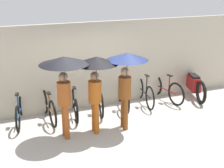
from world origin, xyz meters
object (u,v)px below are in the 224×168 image
(parked_bicycle_6, at_px, (144,92))
(pedestrian_center, at_px, (96,73))
(motorcycle, at_px, (193,84))
(parked_bicycle_1, at_px, (20,110))
(parked_bicycle_4, at_px, (99,98))
(pedestrian_trailing, at_px, (126,70))
(parked_bicycle_2, at_px, (48,107))
(parked_bicycle_7, at_px, (165,89))
(parked_bicycle_5, at_px, (122,94))
(parked_bicycle_3, at_px, (74,103))
(pedestrian_leading, at_px, (64,73))

(parked_bicycle_6, height_order, pedestrian_center, pedestrian_center)
(motorcycle, bearing_deg, parked_bicycle_1, 105.70)
(parked_bicycle_4, relative_size, pedestrian_trailing, 0.85)
(parked_bicycle_1, height_order, parked_bicycle_2, parked_bicycle_1)
(parked_bicycle_4, distance_m, parked_bicycle_7, 2.23)
(parked_bicycle_2, bearing_deg, parked_bicycle_6, -90.77)
(parked_bicycle_5, bearing_deg, parked_bicycle_3, 102.46)
(parked_bicycle_1, xyz_separation_m, parked_bicycle_2, (0.74, -0.09, 0.02))
(parked_bicycle_1, height_order, parked_bicycle_4, parked_bicycle_4)
(parked_bicycle_5, height_order, parked_bicycle_7, parked_bicycle_7)
(parked_bicycle_4, distance_m, pedestrian_center, 1.86)
(parked_bicycle_1, relative_size, parked_bicycle_2, 0.98)
(pedestrian_leading, xyz_separation_m, pedestrian_center, (0.75, -0.01, -0.09))
(parked_bicycle_3, bearing_deg, parked_bicycle_2, 103.30)
(parked_bicycle_2, relative_size, pedestrian_trailing, 0.85)
(parked_bicycle_2, relative_size, motorcycle, 0.86)
(parked_bicycle_1, distance_m, parked_bicycle_7, 4.46)
(parked_bicycle_4, bearing_deg, parked_bicycle_6, -77.75)
(parked_bicycle_3, height_order, pedestrian_center, pedestrian_center)
(parked_bicycle_2, bearing_deg, motorcycle, -91.53)
(parked_bicycle_3, relative_size, pedestrian_trailing, 0.86)
(parked_bicycle_1, xyz_separation_m, parked_bicycle_4, (2.23, -0.02, 0.02))
(parked_bicycle_3, height_order, parked_bicycle_5, parked_bicycle_3)
(parked_bicycle_1, bearing_deg, parked_bicycle_3, -80.40)
(parked_bicycle_7, bearing_deg, pedestrian_leading, 102.82)
(parked_bicycle_4, xyz_separation_m, parked_bicycle_6, (1.49, -0.00, -0.00))
(pedestrian_trailing, relative_size, motorcycle, 1.01)
(parked_bicycle_2, bearing_deg, pedestrian_trailing, -130.27)
(parked_bicycle_3, relative_size, parked_bicycle_7, 0.98)
(parked_bicycle_5, xyz_separation_m, motorcycle, (2.54, -0.02, 0.01))
(pedestrian_center, height_order, pedestrian_trailing, pedestrian_trailing)
(parked_bicycle_7, height_order, pedestrian_center, pedestrian_center)
(motorcycle, bearing_deg, parked_bicycle_4, 105.74)
(parked_bicycle_1, bearing_deg, motorcycle, -78.99)
(pedestrian_center, bearing_deg, parked_bicycle_3, -80.25)
(parked_bicycle_4, height_order, motorcycle, parked_bicycle_4)
(parked_bicycle_7, relative_size, pedestrian_center, 0.89)
(pedestrian_leading, xyz_separation_m, pedestrian_trailing, (1.50, -0.09, -0.07))
(motorcycle, bearing_deg, parked_bicycle_6, 105.46)
(parked_bicycle_5, height_order, pedestrian_leading, pedestrian_leading)
(parked_bicycle_4, xyz_separation_m, pedestrian_center, (-0.54, -1.33, 1.19))
(parked_bicycle_4, bearing_deg, parked_bicycle_3, 104.53)
(parked_bicycle_3, height_order, parked_bicycle_7, parked_bicycle_7)
(pedestrian_leading, relative_size, pedestrian_trailing, 1.01)
(pedestrian_leading, bearing_deg, pedestrian_trailing, 175.58)
(parked_bicycle_1, distance_m, parked_bicycle_3, 1.49)
(parked_bicycle_1, bearing_deg, parked_bicycle_6, -78.88)
(parked_bicycle_6, xyz_separation_m, pedestrian_trailing, (-1.28, -1.41, 1.22))
(pedestrian_center, bearing_deg, motorcycle, -160.42)
(parked_bicycle_3, relative_size, parked_bicycle_5, 1.00)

